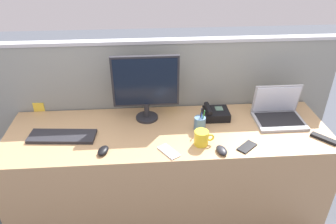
% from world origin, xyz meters
% --- Properties ---
extents(ground_plane, '(10.00, 10.00, 0.00)m').
position_xyz_m(ground_plane, '(0.00, 0.00, 0.00)').
color(ground_plane, '#4C515B').
extents(desk, '(2.22, 0.66, 0.74)m').
position_xyz_m(desk, '(0.00, 0.00, 0.37)').
color(desk, tan).
rests_on(desk, ground_plane).
extents(cubicle_divider, '(2.63, 0.08, 1.27)m').
position_xyz_m(cubicle_divider, '(-0.00, 0.37, 0.64)').
color(cubicle_divider, gray).
rests_on(cubicle_divider, ground_plane).
extents(desktop_monitor, '(0.47, 0.16, 0.48)m').
position_xyz_m(desktop_monitor, '(-0.14, 0.18, 1.01)').
color(desktop_monitor, '#232328').
rests_on(desktop_monitor, desk).
extents(laptop, '(0.34, 0.26, 0.25)m').
position_xyz_m(laptop, '(0.80, 0.09, 0.80)').
color(laptop, '#9EA0A8').
rests_on(laptop, desk).
extents(desk_phone, '(0.18, 0.16, 0.10)m').
position_xyz_m(desk_phone, '(0.35, 0.15, 0.78)').
color(desk_phone, black).
rests_on(desk_phone, desk).
extents(keyboard_main, '(0.45, 0.19, 0.02)m').
position_xyz_m(keyboard_main, '(-0.71, -0.03, 0.75)').
color(keyboard_main, '#232328').
rests_on(keyboard_main, desk).
extents(computer_mouse_right_hand, '(0.08, 0.11, 0.03)m').
position_xyz_m(computer_mouse_right_hand, '(0.31, -0.26, 0.76)').
color(computer_mouse_right_hand, '#232328').
rests_on(computer_mouse_right_hand, desk).
extents(computer_mouse_left_hand, '(0.09, 0.11, 0.03)m').
position_xyz_m(computer_mouse_left_hand, '(-0.42, -0.21, 0.76)').
color(computer_mouse_left_hand, black).
rests_on(computer_mouse_left_hand, desk).
extents(pen_cup, '(0.08, 0.08, 0.18)m').
position_xyz_m(pen_cup, '(0.22, 0.00, 0.79)').
color(pen_cup, '#4C7093').
rests_on(pen_cup, desk).
extents(cell_phone_white_slab, '(0.14, 0.17, 0.01)m').
position_xyz_m(cell_phone_white_slab, '(-0.02, -0.24, 0.75)').
color(cell_phone_white_slab, silver).
rests_on(cell_phone_white_slab, desk).
extents(cell_phone_black_slab, '(0.15, 0.14, 0.01)m').
position_xyz_m(cell_phone_black_slab, '(0.48, -0.23, 0.75)').
color(cell_phone_black_slab, black).
rests_on(cell_phone_black_slab, desk).
extents(tv_remote, '(0.15, 0.16, 0.02)m').
position_xyz_m(tv_remote, '(1.01, -0.18, 0.75)').
color(tv_remote, black).
rests_on(tv_remote, desk).
extents(coffee_mug, '(0.13, 0.09, 0.10)m').
position_xyz_m(coffee_mug, '(0.20, -0.17, 0.79)').
color(coffee_mug, yellow).
rests_on(coffee_mug, desk).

